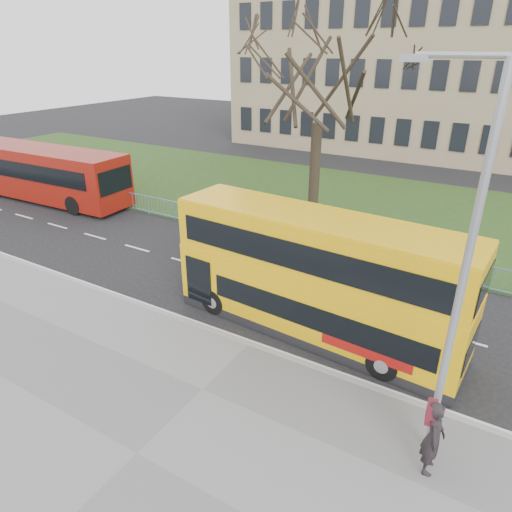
{
  "coord_description": "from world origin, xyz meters",
  "views": [
    {
      "loc": [
        6.58,
        -12.14,
        9.08
      ],
      "look_at": [
        -1.27,
        1.0,
        2.0
      ],
      "focal_mm": 32.0,
      "sensor_mm": 36.0,
      "label": 1
    }
  ],
  "objects_px": {
    "yellow_bus": "(316,274)",
    "pedestrian": "(433,437)",
    "street_lamp": "(459,270)",
    "red_bus": "(43,172)"
  },
  "relations": [
    {
      "from": "yellow_bus",
      "to": "pedestrian",
      "type": "distance_m",
      "value": 6.28
    },
    {
      "from": "yellow_bus",
      "to": "street_lamp",
      "type": "relative_size",
      "value": 1.14
    },
    {
      "from": "yellow_bus",
      "to": "street_lamp",
      "type": "xyz_separation_m",
      "value": [
        4.49,
        -3.39,
        2.74
      ]
    },
    {
      "from": "pedestrian",
      "to": "street_lamp",
      "type": "relative_size",
      "value": 0.22
    },
    {
      "from": "street_lamp",
      "to": "yellow_bus",
      "type": "bearing_deg",
      "value": 143.02
    },
    {
      "from": "pedestrian",
      "to": "yellow_bus",
      "type": "bearing_deg",
      "value": 42.73
    },
    {
      "from": "pedestrian",
      "to": "street_lamp",
      "type": "distance_m",
      "value": 3.95
    },
    {
      "from": "red_bus",
      "to": "pedestrian",
      "type": "height_order",
      "value": "red_bus"
    },
    {
      "from": "yellow_bus",
      "to": "pedestrian",
      "type": "xyz_separation_m",
      "value": [
        4.72,
        -3.98,
        -1.16
      ]
    },
    {
      "from": "pedestrian",
      "to": "street_lamp",
      "type": "bearing_deg",
      "value": 14.28
    }
  ]
}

